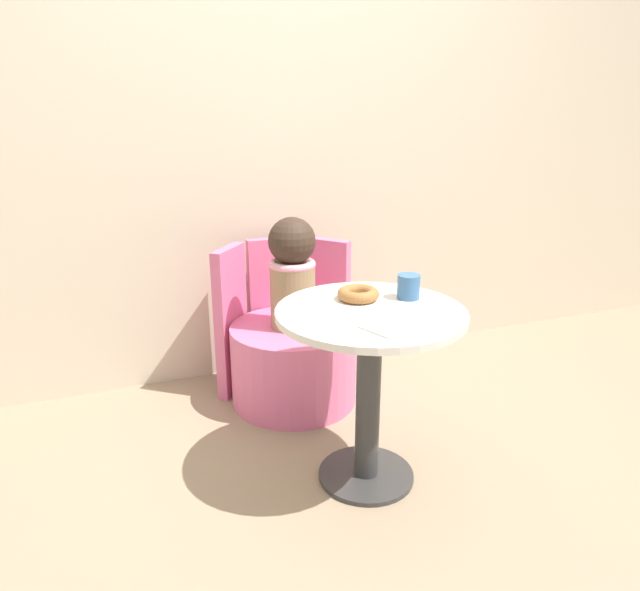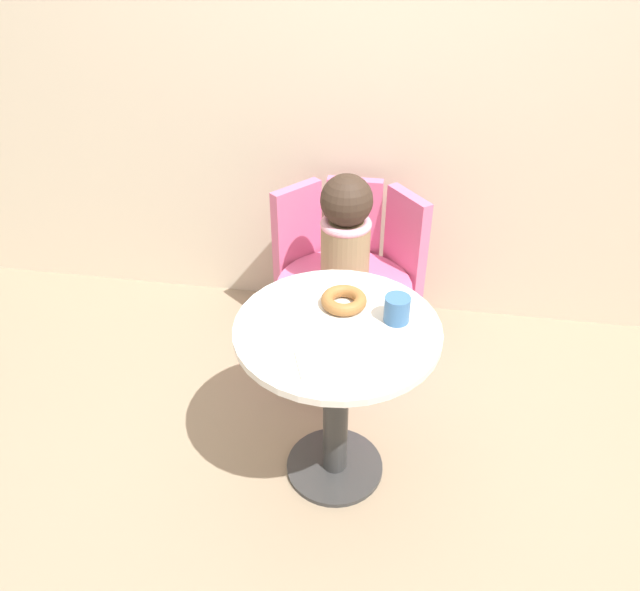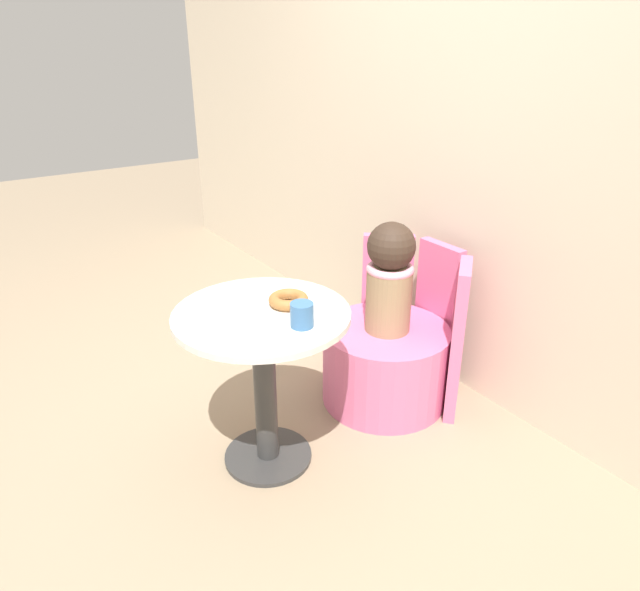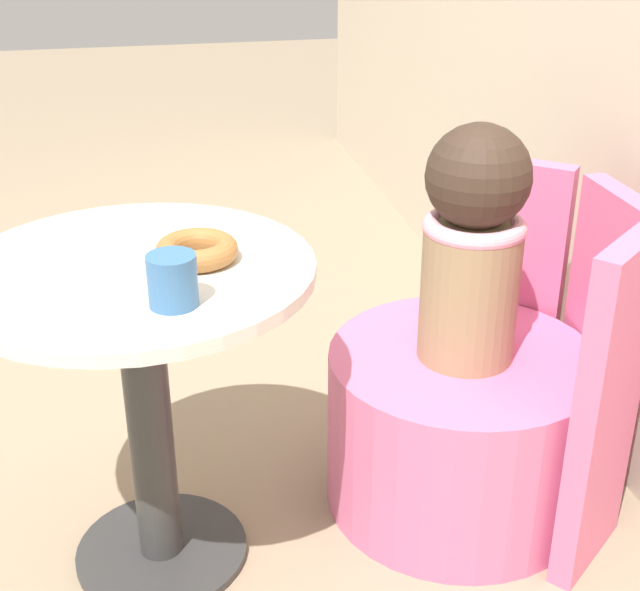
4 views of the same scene
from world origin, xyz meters
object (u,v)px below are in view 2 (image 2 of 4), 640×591
object	(u,v)px
tub_chair	(343,319)
child_figure	(346,231)
donut	(344,300)
cup	(397,309)
round_table	(338,370)

from	to	relation	value
tub_chair	child_figure	bearing A→B (deg)	0.00
tub_chair	child_figure	distance (m)	0.44
donut	cup	world-z (taller)	cup
cup	tub_chair	bearing A→B (deg)	111.21
tub_chair	cup	size ratio (longest dim) A/B	6.63
round_table	child_figure	size ratio (longest dim) A/B	1.33
tub_chair	child_figure	world-z (taller)	child_figure
round_table	donut	distance (m)	0.23
round_table	cup	xyz separation A→B (m)	(0.17, 0.06, 0.22)
round_table	tub_chair	bearing A→B (deg)	95.16
round_table	child_figure	world-z (taller)	child_figure
child_figure	cup	size ratio (longest dim) A/B	5.73
child_figure	donut	distance (m)	0.55
cup	child_figure	bearing A→B (deg)	111.21
tub_chair	donut	bearing A→B (deg)	-83.60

